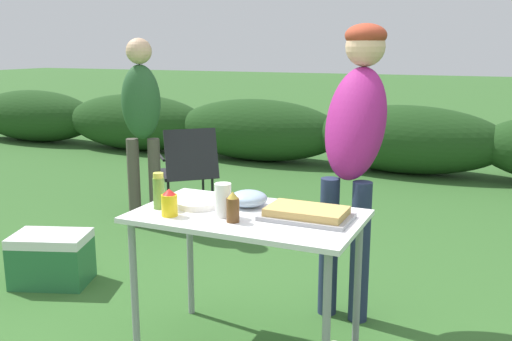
{
  "coord_description": "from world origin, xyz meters",
  "views": [
    {
      "loc": [
        1.11,
        -2.41,
        1.54
      ],
      "look_at": [
        -0.08,
        0.29,
        0.89
      ],
      "focal_mm": 40.0,
      "sensor_mm": 36.0,
      "label": 1
    }
  ],
  "objects_px": {
    "folding_table": "(248,229)",
    "paper_cup_stack": "(223,200)",
    "plate_stack": "(198,204)",
    "camp_chair_green_behind_table": "(188,167)",
    "mixing_bowl": "(248,198)",
    "relish_jar": "(159,191)",
    "standing_person_in_olive_jacket": "(355,133)",
    "mustard_bottle": "(169,203)",
    "standing_person_in_navy_coat": "(142,114)",
    "cooler_box": "(52,259)",
    "food_tray": "(307,214)",
    "beer_bottle": "(233,207)"
  },
  "relations": [
    {
      "from": "mustard_bottle",
      "to": "cooler_box",
      "type": "distance_m",
      "value": 1.45
    },
    {
      "from": "cooler_box",
      "to": "standing_person_in_olive_jacket",
      "type": "bearing_deg",
      "value": -6.72
    },
    {
      "from": "paper_cup_stack",
      "to": "cooler_box",
      "type": "xyz_separation_m",
      "value": [
        -1.46,
        0.36,
        -0.65
      ]
    },
    {
      "from": "folding_table",
      "to": "standing_person_in_olive_jacket",
      "type": "relative_size",
      "value": 0.66
    },
    {
      "from": "standing_person_in_navy_coat",
      "to": "camp_chair_green_behind_table",
      "type": "height_order",
      "value": "standing_person_in_navy_coat"
    },
    {
      "from": "beer_bottle",
      "to": "camp_chair_green_behind_table",
      "type": "bearing_deg",
      "value": 125.31
    },
    {
      "from": "food_tray",
      "to": "standing_person_in_olive_jacket",
      "type": "height_order",
      "value": "standing_person_in_olive_jacket"
    },
    {
      "from": "food_tray",
      "to": "folding_table",
      "type": "bearing_deg",
      "value": -173.12
    },
    {
      "from": "mustard_bottle",
      "to": "cooler_box",
      "type": "relative_size",
      "value": 0.24
    },
    {
      "from": "mixing_bowl",
      "to": "standing_person_in_navy_coat",
      "type": "height_order",
      "value": "standing_person_in_navy_coat"
    },
    {
      "from": "paper_cup_stack",
      "to": "camp_chair_green_behind_table",
      "type": "xyz_separation_m",
      "value": [
        -1.4,
        2.03,
        -0.35
      ]
    },
    {
      "from": "paper_cup_stack",
      "to": "standing_person_in_navy_coat",
      "type": "height_order",
      "value": "standing_person_in_navy_coat"
    },
    {
      "from": "folding_table",
      "to": "mustard_bottle",
      "type": "bearing_deg",
      "value": -150.97
    },
    {
      "from": "plate_stack",
      "to": "cooler_box",
      "type": "bearing_deg",
      "value": 168.29
    },
    {
      "from": "food_tray",
      "to": "beer_bottle",
      "type": "relative_size",
      "value": 2.88
    },
    {
      "from": "folding_table",
      "to": "plate_stack",
      "type": "distance_m",
      "value": 0.3
    },
    {
      "from": "plate_stack",
      "to": "food_tray",
      "type": "bearing_deg",
      "value": 2.33
    },
    {
      "from": "folding_table",
      "to": "paper_cup_stack",
      "type": "distance_m",
      "value": 0.2
    },
    {
      "from": "mustard_bottle",
      "to": "food_tray",
      "type": "bearing_deg",
      "value": 19.34
    },
    {
      "from": "paper_cup_stack",
      "to": "standing_person_in_navy_coat",
      "type": "bearing_deg",
      "value": 134.35
    },
    {
      "from": "plate_stack",
      "to": "mixing_bowl",
      "type": "distance_m",
      "value": 0.26
    },
    {
      "from": "mustard_bottle",
      "to": "standing_person_in_olive_jacket",
      "type": "relative_size",
      "value": 0.08
    },
    {
      "from": "mixing_bowl",
      "to": "relish_jar",
      "type": "distance_m",
      "value": 0.45
    },
    {
      "from": "cooler_box",
      "to": "paper_cup_stack",
      "type": "bearing_deg",
      "value": -33.58
    },
    {
      "from": "paper_cup_stack",
      "to": "mustard_bottle",
      "type": "xyz_separation_m",
      "value": [
        -0.24,
        -0.1,
        -0.02
      ]
    },
    {
      "from": "plate_stack",
      "to": "mustard_bottle",
      "type": "bearing_deg",
      "value": -102.42
    },
    {
      "from": "relish_jar",
      "to": "beer_bottle",
      "type": "bearing_deg",
      "value": -6.62
    },
    {
      "from": "mustard_bottle",
      "to": "standing_person_in_olive_jacket",
      "type": "distance_m",
      "value": 1.14
    },
    {
      "from": "plate_stack",
      "to": "camp_chair_green_behind_table",
      "type": "relative_size",
      "value": 0.26
    },
    {
      "from": "mustard_bottle",
      "to": "standing_person_in_navy_coat",
      "type": "bearing_deg",
      "value": 128.19
    },
    {
      "from": "food_tray",
      "to": "beer_bottle",
      "type": "xyz_separation_m",
      "value": [
        -0.3,
        -0.18,
        0.04
      ]
    },
    {
      "from": "beer_bottle",
      "to": "relish_jar",
      "type": "relative_size",
      "value": 0.79
    },
    {
      "from": "relish_jar",
      "to": "plate_stack",
      "type": "bearing_deg",
      "value": 33.6
    },
    {
      "from": "plate_stack",
      "to": "standing_person_in_navy_coat",
      "type": "xyz_separation_m",
      "value": [
        -1.41,
        1.55,
        0.22
      ]
    },
    {
      "from": "beer_bottle",
      "to": "relish_jar",
      "type": "xyz_separation_m",
      "value": [
        -0.44,
        0.05,
        0.02
      ]
    },
    {
      "from": "folding_table",
      "to": "mixing_bowl",
      "type": "height_order",
      "value": "mixing_bowl"
    },
    {
      "from": "mixing_bowl",
      "to": "beer_bottle",
      "type": "bearing_deg",
      "value": -80.81
    },
    {
      "from": "relish_jar",
      "to": "cooler_box",
      "type": "height_order",
      "value": "relish_jar"
    },
    {
      "from": "food_tray",
      "to": "standing_person_in_navy_coat",
      "type": "bearing_deg",
      "value": 142.5
    },
    {
      "from": "beer_bottle",
      "to": "standing_person_in_navy_coat",
      "type": "distance_m",
      "value": 2.41
    },
    {
      "from": "camp_chair_green_behind_table",
      "to": "paper_cup_stack",
      "type": "bearing_deg",
      "value": -96.83
    },
    {
      "from": "standing_person_in_olive_jacket",
      "to": "camp_chair_green_behind_table",
      "type": "distance_m",
      "value": 2.28
    },
    {
      "from": "food_tray",
      "to": "beer_bottle",
      "type": "bearing_deg",
      "value": -148.9
    },
    {
      "from": "mixing_bowl",
      "to": "standing_person_in_olive_jacket",
      "type": "bearing_deg",
      "value": 56.38
    },
    {
      "from": "folding_table",
      "to": "mustard_bottle",
      "type": "height_order",
      "value": "mustard_bottle"
    },
    {
      "from": "paper_cup_stack",
      "to": "cooler_box",
      "type": "bearing_deg",
      "value": 166.19
    },
    {
      "from": "plate_stack",
      "to": "beer_bottle",
      "type": "relative_size",
      "value": 1.49
    },
    {
      "from": "paper_cup_stack",
      "to": "beer_bottle",
      "type": "height_order",
      "value": "paper_cup_stack"
    },
    {
      "from": "standing_person_in_olive_jacket",
      "to": "folding_table",
      "type": "bearing_deg",
      "value": -111.32
    },
    {
      "from": "relish_jar",
      "to": "standing_person_in_olive_jacket",
      "type": "relative_size",
      "value": 0.11
    }
  ]
}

